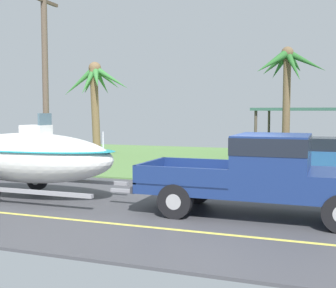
{
  "coord_description": "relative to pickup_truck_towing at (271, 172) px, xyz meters",
  "views": [
    {
      "loc": [
        2.2,
        -10.31,
        2.46
      ],
      "look_at": [
        -1.86,
        0.73,
        1.58
      ],
      "focal_mm": 47.29,
      "sensor_mm": 36.0,
      "label": 1
    }
  ],
  "objects": [
    {
      "name": "pickup_truck_towing",
      "position": [
        0.0,
        0.0,
        0.0
      ],
      "size": [
        5.65,
        2.06,
        1.92
      ],
      "color": "navy",
      "rests_on": "ground"
    },
    {
      "name": "palm_tree_mid",
      "position": [
        -0.72,
        11.04,
        3.07
      ],
      "size": [
        3.19,
        3.12,
        5.44
      ],
      "color": "brown",
      "rests_on": "ground"
    },
    {
      "name": "utility_pole",
      "position": [
        -9.45,
        4.63,
        2.78
      ],
      "size": [
        0.24,
        1.8,
        7.39
      ],
      "color": "brown",
      "rests_on": "ground"
    },
    {
      "name": "boat_on_trailer",
      "position": [
        -6.77,
        -0.0,
        0.09
      ],
      "size": [
        6.46,
        2.33,
        2.4
      ],
      "color": "gray",
      "rests_on": "ground"
    },
    {
      "name": "parked_sedan_near",
      "position": [
        1.16,
        8.64,
        -0.39
      ],
      "size": [
        4.52,
        1.9,
        1.38
      ],
      "color": "#234C89",
      "rests_on": "ground"
    },
    {
      "name": "palm_tree_near_left",
      "position": [
        -10.02,
        9.63,
        2.56
      ],
      "size": [
        3.64,
        2.92,
        4.95
      ],
      "color": "brown",
      "rests_on": "ground"
    },
    {
      "name": "carport_awning",
      "position": [
        0.65,
        13.68,
        1.43
      ],
      "size": [
        6.08,
        5.4,
        2.61
      ],
      "color": "#4C4238",
      "rests_on": "ground"
    },
    {
      "name": "ground",
      "position": [
        -0.93,
        8.35,
        -1.07
      ],
      "size": [
        36.0,
        22.0,
        0.11
      ],
      "color": "#424247"
    }
  ]
}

